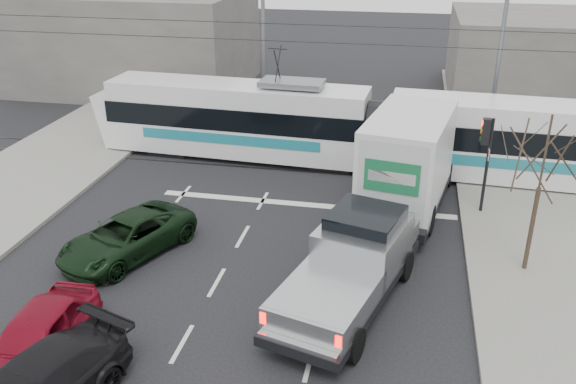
% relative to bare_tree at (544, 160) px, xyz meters
% --- Properties ---
extents(ground, '(120.00, 120.00, 0.00)m').
position_rel_bare_tree_xyz_m(ground, '(-7.60, -2.50, -3.79)').
color(ground, black).
rests_on(ground, ground).
extents(rails, '(60.00, 1.60, 0.03)m').
position_rel_bare_tree_xyz_m(rails, '(-7.60, 7.50, -3.78)').
color(rails, '#33302D').
rests_on(rails, ground).
extents(building_left, '(14.00, 10.00, 6.00)m').
position_rel_bare_tree_xyz_m(building_left, '(-21.60, 19.50, -0.79)').
color(building_left, slate).
rests_on(building_left, ground).
extents(building_right, '(12.00, 10.00, 5.00)m').
position_rel_bare_tree_xyz_m(building_right, '(4.40, 21.50, -1.29)').
color(building_right, slate).
rests_on(building_right, ground).
extents(bare_tree, '(2.40, 2.40, 5.00)m').
position_rel_bare_tree_xyz_m(bare_tree, '(0.00, 0.00, 0.00)').
color(bare_tree, '#47382B').
rests_on(bare_tree, ground).
extents(traffic_signal, '(0.44, 0.44, 3.60)m').
position_rel_bare_tree_xyz_m(traffic_signal, '(-1.13, 4.00, -1.05)').
color(traffic_signal, black).
rests_on(traffic_signal, ground).
extents(street_lamp_near, '(2.38, 0.25, 9.00)m').
position_rel_bare_tree_xyz_m(street_lamp_near, '(-0.29, 11.50, 1.32)').
color(street_lamp_near, slate).
rests_on(street_lamp_near, ground).
extents(street_lamp_far, '(2.38, 0.25, 9.00)m').
position_rel_bare_tree_xyz_m(street_lamp_far, '(-11.79, 13.50, 1.32)').
color(street_lamp_far, slate).
rests_on(street_lamp_far, ground).
extents(catenary, '(60.00, 0.20, 7.00)m').
position_rel_bare_tree_xyz_m(catenary, '(-7.60, 7.50, 0.09)').
color(catenary, black).
rests_on(catenary, ground).
extents(tram, '(24.89, 3.83, 5.06)m').
position_rel_bare_tree_xyz_m(tram, '(-5.21, 7.84, -2.00)').
color(tram, white).
rests_on(tram, ground).
extents(silver_pickup, '(3.99, 7.05, 2.43)m').
position_rel_bare_tree_xyz_m(silver_pickup, '(-5.16, -2.48, -2.59)').
color(silver_pickup, black).
rests_on(silver_pickup, ground).
extents(box_truck, '(3.95, 7.99, 3.82)m').
position_rel_bare_tree_xyz_m(box_truck, '(-3.74, 4.20, -1.90)').
color(box_truck, black).
rests_on(box_truck, ground).
extents(navy_pickup, '(2.78, 5.03, 2.01)m').
position_rel_bare_tree_xyz_m(navy_pickup, '(-4.22, 2.80, -2.80)').
color(navy_pickup, black).
rests_on(navy_pickup, ground).
extents(green_car, '(3.92, 5.25, 1.32)m').
position_rel_bare_tree_xyz_m(green_car, '(-12.67, -1.43, -3.13)').
color(green_car, black).
rests_on(green_car, ground).
extents(red_car, '(1.83, 4.30, 1.45)m').
position_rel_bare_tree_xyz_m(red_car, '(-12.50, -6.87, -3.07)').
color(red_car, maroon).
rests_on(red_car, ground).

